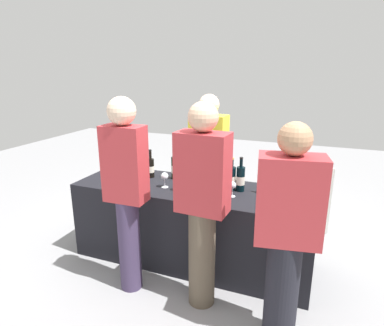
% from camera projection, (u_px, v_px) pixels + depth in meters
% --- Properties ---
extents(ground_plane, '(12.00, 12.00, 0.00)m').
position_uv_depth(ground_plane, '(192.00, 258.00, 3.44)').
color(ground_plane, gray).
extents(tasting_table, '(2.35, 0.75, 0.79)m').
position_uv_depth(tasting_table, '(192.00, 224.00, 3.33)').
color(tasting_table, black).
rests_on(tasting_table, ground_plane).
extents(wine_bottle_0, '(0.07, 0.07, 0.32)m').
position_uv_depth(wine_bottle_0, '(139.00, 167.00, 3.49)').
color(wine_bottle_0, black).
rests_on(wine_bottle_0, tasting_table).
extents(wine_bottle_1, '(0.07, 0.07, 0.30)m').
position_uv_depth(wine_bottle_1, '(151.00, 168.00, 3.50)').
color(wine_bottle_1, black).
rests_on(wine_bottle_1, tasting_table).
extents(wine_bottle_2, '(0.06, 0.06, 0.34)m').
position_uv_depth(wine_bottle_2, '(174.00, 168.00, 3.44)').
color(wine_bottle_2, black).
rests_on(wine_bottle_2, tasting_table).
extents(wine_bottle_3, '(0.07, 0.07, 0.30)m').
position_uv_depth(wine_bottle_3, '(184.00, 170.00, 3.41)').
color(wine_bottle_3, black).
rests_on(wine_bottle_3, tasting_table).
extents(wine_bottle_4, '(0.07, 0.07, 0.30)m').
position_uv_depth(wine_bottle_4, '(217.00, 177.00, 3.19)').
color(wine_bottle_4, black).
rests_on(wine_bottle_4, tasting_table).
extents(wine_bottle_5, '(0.08, 0.08, 0.32)m').
position_uv_depth(wine_bottle_5, '(231.00, 178.00, 3.12)').
color(wine_bottle_5, black).
rests_on(wine_bottle_5, tasting_table).
extents(wine_bottle_6, '(0.08, 0.08, 0.33)m').
position_uv_depth(wine_bottle_6, '(241.00, 179.00, 3.10)').
color(wine_bottle_6, black).
rests_on(wine_bottle_6, tasting_table).
extents(wine_bottle_7, '(0.06, 0.06, 0.31)m').
position_uv_depth(wine_bottle_7, '(270.00, 183.00, 3.01)').
color(wine_bottle_7, black).
rests_on(wine_bottle_7, tasting_table).
extents(wine_glass_0, '(0.07, 0.07, 0.12)m').
position_uv_depth(wine_glass_0, '(121.00, 174.00, 3.34)').
color(wine_glass_0, silver).
rests_on(wine_glass_0, tasting_table).
extents(wine_glass_1, '(0.07, 0.07, 0.15)m').
position_uv_depth(wine_glass_1, '(165.00, 177.00, 3.19)').
color(wine_glass_1, silver).
rests_on(wine_glass_1, tasting_table).
extents(wine_glass_2, '(0.07, 0.07, 0.15)m').
position_uv_depth(wine_glass_2, '(179.00, 180.00, 3.11)').
color(wine_glass_2, silver).
rests_on(wine_glass_2, tasting_table).
extents(wine_glass_3, '(0.07, 0.07, 0.14)m').
position_uv_depth(wine_glass_3, '(233.00, 186.00, 2.96)').
color(wine_glass_3, silver).
rests_on(wine_glass_3, tasting_table).
extents(wine_glass_4, '(0.06, 0.06, 0.14)m').
position_uv_depth(wine_glass_4, '(275.00, 196.00, 2.73)').
color(wine_glass_4, silver).
rests_on(wine_glass_4, tasting_table).
extents(ice_bucket, '(0.22, 0.22, 0.21)m').
position_uv_depth(ice_bucket, '(123.00, 168.00, 3.48)').
color(ice_bucket, silver).
rests_on(ice_bucket, tasting_table).
extents(server_pouring, '(0.42, 0.25, 1.66)m').
position_uv_depth(server_pouring, '(208.00, 162.00, 3.69)').
color(server_pouring, '#3F3351').
rests_on(server_pouring, ground_plane).
extents(guest_0, '(0.35, 0.23, 1.72)m').
position_uv_depth(guest_0, '(126.00, 188.00, 2.74)').
color(guest_0, '#3F3351').
rests_on(guest_0, ground_plane).
extents(guest_1, '(0.41, 0.24, 1.70)m').
position_uv_depth(guest_1, '(202.00, 201.00, 2.56)').
color(guest_1, brown).
rests_on(guest_1, ground_plane).
extents(guest_2, '(0.46, 0.30, 1.61)m').
position_uv_depth(guest_2, '(287.00, 232.00, 2.19)').
color(guest_2, black).
rests_on(guest_2, ground_plane).
extents(menu_board, '(0.61, 0.09, 0.83)m').
position_uv_depth(menu_board, '(304.00, 199.00, 3.91)').
color(menu_board, white).
rests_on(menu_board, ground_plane).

